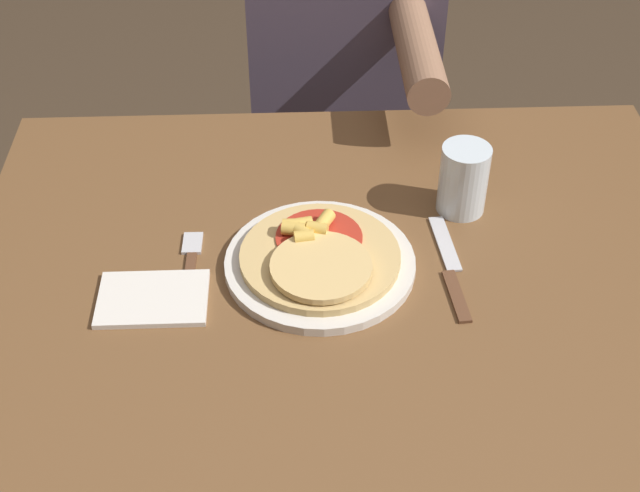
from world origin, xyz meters
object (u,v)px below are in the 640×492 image
fork (190,267)px  person_diner (343,70)px  plate (320,264)px  drinking_glass (463,179)px  pizza (319,255)px  dining_table (344,334)px  knife (450,269)px

fork → person_diner: bearing=69.0°
plate → drinking_glass: (0.22, 0.13, 0.05)m
pizza → fork: bearing=177.8°
fork → person_diner: (0.26, 0.67, -0.08)m
plate → drinking_glass: 0.26m
dining_table → knife: bearing=2.2°
dining_table → fork: (-0.22, 0.02, 0.12)m
dining_table → pizza: 0.15m
pizza → knife: pizza is taller
dining_table → person_diner: (0.04, 0.70, 0.05)m
plate → knife: size_ratio=1.22×
pizza → person_diner: (0.08, 0.68, -0.10)m
dining_table → knife: knife is taller
dining_table → pizza: pizza is taller
dining_table → knife: 0.19m
dining_table → drinking_glass: size_ratio=9.85×
dining_table → plate: 0.13m
plate → person_diner: 0.69m
dining_table → pizza: (-0.04, 0.02, 0.15)m
plate → person_diner: bearing=83.7°
dining_table → drinking_glass: drinking_glass is taller
plate → fork: size_ratio=1.54×
fork → drinking_glass: size_ratio=1.60×
pizza → fork: pizza is taller
plate → drinking_glass: size_ratio=2.46×
dining_table → plate: (-0.04, 0.02, 0.13)m
fork → knife: 0.37m
fork → drinking_glass: drinking_glass is taller
knife → plate: bearing=176.0°
plate → knife: (0.18, -0.01, -0.00)m
fork → drinking_glass: 0.42m
fork → person_diner: 0.73m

